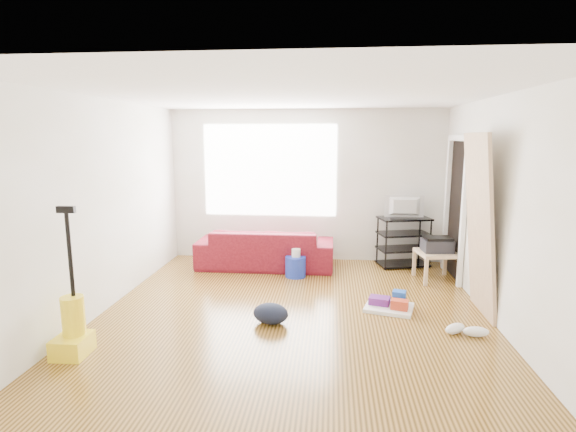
# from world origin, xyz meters

# --- Properties ---
(room) EXTENTS (4.51, 5.01, 2.51)m
(room) POSITION_xyz_m (0.07, 0.15, 1.25)
(room) COLOR #462E0E
(room) RESTS_ON ground
(sofa) EXTENTS (2.14, 0.84, 0.62)m
(sofa) POSITION_xyz_m (-0.60, 1.95, 0.00)
(sofa) COLOR #4B0916
(sofa) RESTS_ON ground
(tv_stand) EXTENTS (0.87, 0.63, 0.79)m
(tv_stand) POSITION_xyz_m (1.59, 2.22, 0.40)
(tv_stand) COLOR black
(tv_stand) RESTS_ON ground
(tv) EXTENTS (0.61, 0.08, 0.35)m
(tv) POSITION_xyz_m (1.59, 2.22, 0.96)
(tv) COLOR black
(tv) RESTS_ON tv_stand
(side_table) EXTENTS (0.60, 0.60, 0.43)m
(side_table) POSITION_xyz_m (1.95, 1.51, 0.36)
(side_table) COLOR tan
(side_table) RESTS_ON ground
(printer) EXTENTS (0.43, 0.35, 0.21)m
(printer) POSITION_xyz_m (1.95, 1.51, 0.53)
(printer) COLOR black
(printer) RESTS_ON side_table
(bucket) EXTENTS (0.37, 0.37, 0.30)m
(bucket) POSITION_xyz_m (-0.09, 1.48, 0.00)
(bucket) COLOR #1C33BC
(bucket) RESTS_ON ground
(toilet_paper) EXTENTS (0.13, 0.13, 0.12)m
(toilet_paper) POSITION_xyz_m (-0.08, 1.47, 0.21)
(toilet_paper) COLOR white
(toilet_paper) RESTS_ON bucket
(cleaning_tray) EXTENTS (0.64, 0.57, 0.20)m
(cleaning_tray) POSITION_xyz_m (1.16, 0.31, 0.06)
(cleaning_tray) COLOR white
(cleaning_tray) RESTS_ON ground
(backpack) EXTENTS (0.48, 0.43, 0.22)m
(backpack) POSITION_xyz_m (-0.22, -0.23, 0.00)
(backpack) COLOR black
(backpack) RESTS_ON ground
(sneakers) EXTENTS (0.47, 0.25, 0.11)m
(sneakers) POSITION_xyz_m (1.85, -0.34, 0.05)
(sneakers) COLOR white
(sneakers) RESTS_ON ground
(vacuum) EXTENTS (0.31, 0.35, 1.42)m
(vacuum) POSITION_xyz_m (-2.00, -1.13, 0.26)
(vacuum) COLOR yellow
(vacuum) RESTS_ON ground
(door_panel) EXTENTS (0.26, 0.84, 2.10)m
(door_panel) POSITION_xyz_m (2.13, 0.32, 0.00)
(door_panel) COLOR #A47F62
(door_panel) RESTS_ON ground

